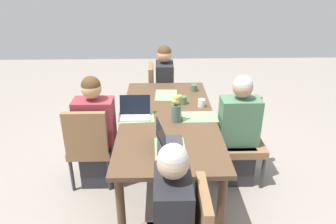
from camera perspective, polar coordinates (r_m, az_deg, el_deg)
name	(u,v)px	position (r m, az deg, el deg)	size (l,w,h in m)	color
ground_plane	(168,175)	(3.63, 0.00, -11.42)	(10.00, 10.00, 0.00)	gray
dining_table	(168,123)	(3.28, 0.00, -1.97)	(2.07, 0.97, 0.74)	brown
chair_far_left_near	(90,143)	(3.34, -14.06, -5.53)	(0.44, 0.44, 0.90)	olive
person_far_left_near	(96,137)	(3.37, -12.86, -4.50)	(0.36, 0.40, 1.19)	#2D2D33
chair_near_left_mid	(241,135)	(3.49, 13.18, -4.04)	(0.44, 0.44, 0.90)	olive
person_near_left_mid	(238,136)	(3.40, 12.53, -4.27)	(0.36, 0.40, 1.19)	#2D2D33
chair_head_right_right_near	(159,92)	(4.55, -1.57, 3.59)	(0.44, 0.44, 0.90)	olive
person_head_right_right_near	(165,92)	(4.48, -0.62, 3.65)	(0.40, 0.36, 1.19)	#2D2D33
flower_vase	(176,109)	(3.09, 1.50, 0.63)	(0.11, 0.10, 0.29)	#4C6B60
placemat_far_left_near	(136,117)	(3.24, -5.76, -0.97)	(0.36, 0.26, 0.00)	#7FAD70
placemat_near_left_mid	(200,117)	(3.25, 5.76, -0.87)	(0.36, 0.26, 0.00)	#7FAD70
placemat_head_left_left_far	(170,148)	(2.69, 0.31, -6.56)	(0.36, 0.26, 0.00)	#7FAD70
placemat_head_right_right_near	(166,95)	(3.78, -0.34, 3.09)	(0.36, 0.26, 0.00)	#7FAD70
laptop_head_left_left_far	(167,141)	(2.70, -0.19, -5.36)	(0.32, 0.22, 0.20)	#38383D
laptop_far_left_near	(135,113)	(3.24, -6.03, -0.13)	(0.22, 0.32, 0.20)	silver
coffee_mug_near_left	(202,103)	(3.48, 6.11, 1.64)	(0.08, 0.08, 0.08)	white
coffee_mug_near_right	(194,88)	(3.92, 4.76, 4.41)	(0.08, 0.08, 0.08)	#47704C
coffee_mug_centre_left	(183,100)	(3.53, 2.80, 2.17)	(0.08, 0.08, 0.09)	#47704C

